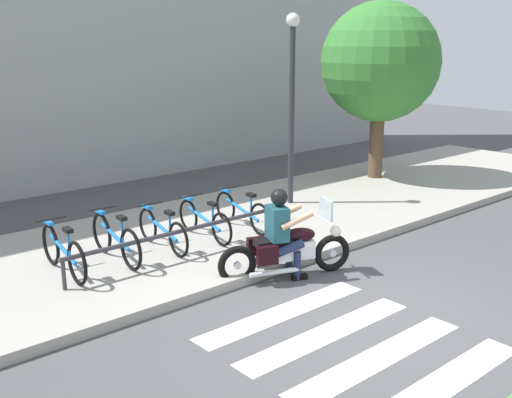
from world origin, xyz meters
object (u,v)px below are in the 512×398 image
(bike_rack, at_px, (181,233))
(motorcycle, at_px, (287,250))
(rider, at_px, (282,228))
(bicycle_3, at_px, (204,220))
(bicycle_1, at_px, (116,239))
(tree_near_rack, at_px, (380,63))
(bicycle_2, at_px, (162,230))
(bicycle_4, at_px, (242,211))
(bicycle_0, at_px, (63,252))
(street_lamp, at_px, (292,93))

(bike_rack, bearing_deg, motorcycle, -56.46)
(rider, distance_m, bike_rack, 1.69)
(bicycle_3, distance_m, bike_rack, 1.03)
(bicycle_1, height_order, tree_near_rack, tree_near_rack)
(bicycle_2, bearing_deg, bicycle_4, 0.00)
(bicycle_1, bearing_deg, bicycle_3, 0.06)
(bicycle_1, xyz_separation_m, tree_near_rack, (7.98, 1.15, 2.50))
(bicycle_3, distance_m, tree_near_rack, 6.83)
(rider, height_order, bike_rack, rider)
(rider, xyz_separation_m, bicycle_0, (-2.62, 1.97, -0.30))
(motorcycle, bearing_deg, bike_rack, 123.54)
(bicycle_0, bearing_deg, bicycle_3, 0.04)
(street_lamp, bearing_deg, rider, -136.08)
(rider, bearing_deg, bicycle_2, 114.24)
(bicycle_2, xyz_separation_m, bicycle_3, (0.87, 0.00, -0.00))
(bike_rack, height_order, tree_near_rack, tree_near_rack)
(bicycle_2, relative_size, bicycle_3, 0.98)
(street_lamp, bearing_deg, tree_near_rack, 6.72)
(motorcycle, xyz_separation_m, bicycle_1, (-1.83, 2.00, 0.06))
(bicycle_1, bearing_deg, rider, -48.30)
(bicycle_4, bearing_deg, bicycle_3, 179.98)
(bicycle_0, height_order, bicycle_4, bicycle_0)
(bicycle_4, xyz_separation_m, street_lamp, (1.98, 0.75, 2.00))
(bicycle_0, height_order, bicycle_1, bicycle_1)
(bicycle_2, distance_m, street_lamp, 4.28)
(bike_rack, distance_m, street_lamp, 4.38)
(motorcycle, height_order, bicycle_4, motorcycle)
(bicycle_2, xyz_separation_m, bicycle_4, (1.74, 0.00, 0.00))
(bicycle_1, distance_m, street_lamp, 5.04)
(rider, height_order, tree_near_rack, tree_near_rack)
(bicycle_1, xyz_separation_m, bike_rack, (0.87, -0.55, 0.05))
(bicycle_2, height_order, bike_rack, bicycle_2)
(bicycle_4, height_order, tree_near_rack, tree_near_rack)
(bicycle_0, relative_size, tree_near_rack, 0.38)
(motorcycle, relative_size, bicycle_4, 1.24)
(motorcycle, relative_size, tree_near_rack, 0.46)
(bicycle_2, xyz_separation_m, street_lamp, (3.71, 0.75, 2.01))
(bicycle_0, distance_m, bicycle_2, 1.74)
(bicycle_1, height_order, bicycle_2, bicycle_1)
(rider, relative_size, bicycle_3, 0.86)
(street_lamp, distance_m, tree_near_rack, 3.46)
(bicycle_3, distance_m, street_lamp, 3.56)
(bicycle_0, relative_size, street_lamp, 0.42)
(rider, distance_m, bicycle_4, 2.17)
(bicycle_0, xyz_separation_m, bicycle_1, (0.87, -0.00, 0.00))
(bicycle_0, distance_m, bicycle_1, 0.87)
(bicycle_4, bearing_deg, bike_rack, -162.26)
(bicycle_0, height_order, tree_near_rack, tree_near_rack)
(bicycle_1, bearing_deg, street_lamp, 9.29)
(bicycle_2, relative_size, tree_near_rack, 0.36)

